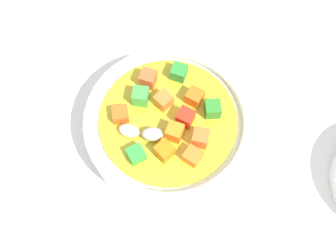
{
  "coord_description": "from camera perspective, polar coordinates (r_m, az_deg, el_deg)",
  "views": [
    {
      "loc": [
        13.87,
        10.58,
        41.6
      ],
      "look_at": [
        0.0,
        0.0,
        2.14
      ],
      "focal_mm": 41.97,
      "sensor_mm": 36.0,
      "label": 1
    }
  ],
  "objects": [
    {
      "name": "ground_plane",
      "position": [
        0.46,
        -0.0,
        -1.58
      ],
      "size": [
        140.0,
        140.0,
        2.0
      ],
      "primitive_type": "cube",
      "color": "silver"
    },
    {
      "name": "spoon",
      "position": [
        0.51,
        -13.88,
        9.24
      ],
      "size": [
        22.86,
        5.0,
        0.78
      ],
      "rotation": [
        0.0,
        0.0,
        6.13
      ],
      "color": "silver",
      "rests_on": "ground_plane"
    },
    {
      "name": "soup_bowl_main",
      "position": [
        0.43,
        -0.01,
        0.2
      ],
      "size": [
        18.08,
        18.08,
        5.84
      ],
      "color": "white",
      "rests_on": "ground_plane"
    }
  ]
}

